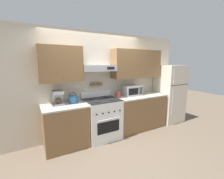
% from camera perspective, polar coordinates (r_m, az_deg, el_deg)
% --- Properties ---
extents(ground_plane, '(16.00, 16.00, 0.00)m').
position_cam_1_polar(ground_plane, '(3.63, -1.46, -19.69)').
color(ground_plane, brown).
extents(wall_back, '(5.20, 0.46, 2.55)m').
position_cam_1_polar(wall_back, '(3.78, -4.13, 4.83)').
color(wall_back, beige).
rests_on(wall_back, ground_plane).
extents(counter_left, '(0.91, 0.66, 0.93)m').
position_cam_1_polar(counter_left, '(3.45, -17.28, -13.18)').
color(counter_left, brown).
rests_on(counter_left, ground_plane).
extents(counter_right, '(1.49, 0.66, 0.93)m').
position_cam_1_polar(counter_right, '(4.29, 10.16, -8.26)').
color(counter_right, brown).
rests_on(counter_right, ground_plane).
extents(stove_range, '(0.80, 0.70, 1.11)m').
position_cam_1_polar(stove_range, '(3.67, -3.81, -10.96)').
color(stove_range, white).
rests_on(stove_range, ground_plane).
extents(refrigerator, '(0.77, 0.71, 1.74)m').
position_cam_1_polar(refrigerator, '(4.97, 20.99, -1.44)').
color(refrigerator, beige).
rests_on(refrigerator, ground_plane).
extents(tea_kettle, '(0.25, 0.20, 0.24)m').
position_cam_1_polar(tea_kettle, '(3.44, -14.69, -3.43)').
color(tea_kettle, teal).
rests_on(tea_kettle, counter_left).
extents(coffee_maker, '(0.21, 0.24, 0.30)m').
position_cam_1_polar(coffee_maker, '(3.39, -19.87, -2.87)').
color(coffee_maker, '#ADAFB5').
rests_on(coffee_maker, counter_left).
extents(microwave, '(0.51, 0.39, 0.27)m').
position_cam_1_polar(microwave, '(4.14, 7.31, -0.29)').
color(microwave, '#ADAFB5').
rests_on(microwave, counter_right).
extents(utensil_crock, '(0.14, 0.14, 0.31)m').
position_cam_1_polar(utensil_crock, '(3.90, 2.33, -1.69)').
color(utensil_crock, '#B24C42').
rests_on(utensil_crock, counter_right).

